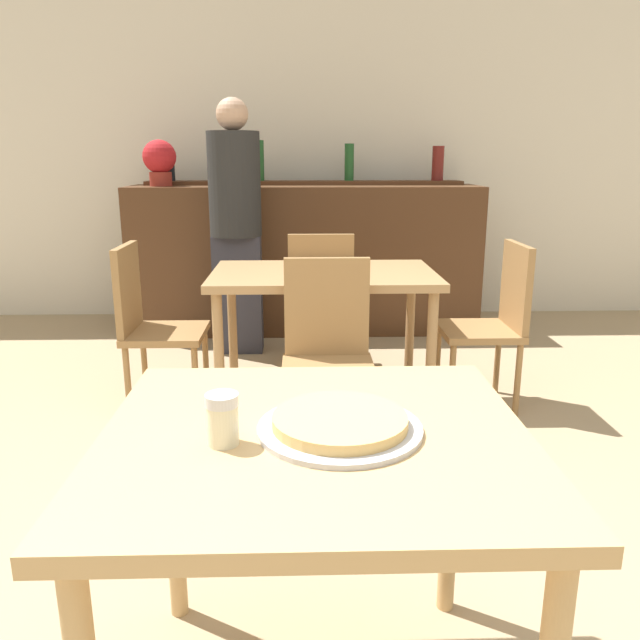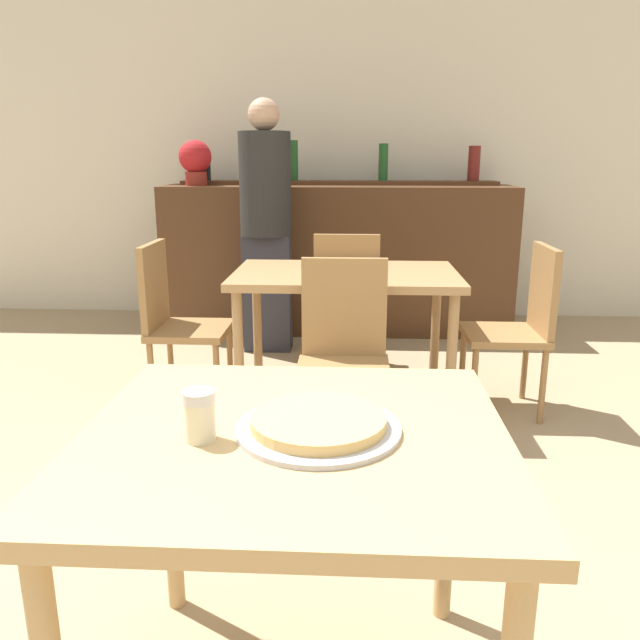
{
  "view_description": "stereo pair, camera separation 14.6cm",
  "coord_description": "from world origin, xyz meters",
  "px_view_note": "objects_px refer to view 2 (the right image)",
  "views": [
    {
      "loc": [
        -0.03,
        -1.22,
        1.31
      ],
      "look_at": [
        0.03,
        0.55,
        0.84
      ],
      "focal_mm": 35.0,
      "sensor_mm": 36.0,
      "label": 1
    },
    {
      "loc": [
        0.12,
        -1.22,
        1.31
      ],
      "look_at": [
        0.03,
        0.55,
        0.84
      ],
      "focal_mm": 35.0,
      "sensor_mm": 36.0,
      "label": 2
    }
  ],
  "objects_px": {
    "pizza_tray": "(319,423)",
    "cheese_shaker": "(200,415)",
    "person_standing": "(266,219)",
    "chair_far_side_right": "(521,320)",
    "chair_far_side_back": "(346,295)",
    "potted_plant": "(195,160)",
    "chair_far_side_front": "(343,347)",
    "chair_far_side_left": "(174,315)"
  },
  "relations": [
    {
      "from": "pizza_tray",
      "to": "potted_plant",
      "type": "bearing_deg",
      "value": 107.69
    },
    {
      "from": "chair_far_side_front",
      "to": "chair_far_side_right",
      "type": "relative_size",
      "value": 1.0
    },
    {
      "from": "potted_plant",
      "to": "cheese_shaker",
      "type": "bearing_deg",
      "value": -76.21
    },
    {
      "from": "pizza_tray",
      "to": "chair_far_side_right",
      "type": "bearing_deg",
      "value": 64.03
    },
    {
      "from": "cheese_shaker",
      "to": "chair_far_side_back",
      "type": "bearing_deg",
      "value": 83.8
    },
    {
      "from": "chair_far_side_right",
      "to": "cheese_shaker",
      "type": "height_order",
      "value": "chair_far_side_right"
    },
    {
      "from": "person_standing",
      "to": "chair_far_side_right",
      "type": "bearing_deg",
      "value": -34.91
    },
    {
      "from": "pizza_tray",
      "to": "potted_plant",
      "type": "height_order",
      "value": "potted_plant"
    },
    {
      "from": "chair_far_side_back",
      "to": "potted_plant",
      "type": "xyz_separation_m",
      "value": [
        -1.13,
        1.01,
        0.78
      ]
    },
    {
      "from": "cheese_shaker",
      "to": "potted_plant",
      "type": "bearing_deg",
      "value": 103.79
    },
    {
      "from": "chair_far_side_front",
      "to": "person_standing",
      "type": "distance_m",
      "value": 1.68
    },
    {
      "from": "chair_far_side_back",
      "to": "person_standing",
      "type": "bearing_deg",
      "value": -41.48
    },
    {
      "from": "chair_far_side_front",
      "to": "chair_far_side_right",
      "type": "height_order",
      "value": "same"
    },
    {
      "from": "cheese_shaker",
      "to": "person_standing",
      "type": "bearing_deg",
      "value": 95.23
    },
    {
      "from": "chair_far_side_front",
      "to": "chair_far_side_left",
      "type": "bearing_deg",
      "value": 149.65
    },
    {
      "from": "pizza_tray",
      "to": "cheese_shaker",
      "type": "height_order",
      "value": "cheese_shaker"
    },
    {
      "from": "chair_far_side_back",
      "to": "chair_far_side_right",
      "type": "height_order",
      "value": "same"
    },
    {
      "from": "chair_far_side_front",
      "to": "pizza_tray",
      "type": "height_order",
      "value": "chair_far_side_front"
    },
    {
      "from": "chair_far_side_back",
      "to": "pizza_tray",
      "type": "bearing_deg",
      "value": 89.25
    },
    {
      "from": "chair_far_side_left",
      "to": "potted_plant",
      "type": "bearing_deg",
      "value": 8.58
    },
    {
      "from": "chair_far_side_front",
      "to": "person_standing",
      "type": "relative_size",
      "value": 0.52
    },
    {
      "from": "chair_far_side_back",
      "to": "chair_far_side_right",
      "type": "xyz_separation_m",
      "value": [
        0.9,
        -0.53,
        0.0
      ]
    },
    {
      "from": "chair_far_side_right",
      "to": "person_standing",
      "type": "distance_m",
      "value": 1.81
    },
    {
      "from": "chair_far_side_left",
      "to": "pizza_tray",
      "type": "bearing_deg",
      "value": -155.59
    },
    {
      "from": "cheese_shaker",
      "to": "chair_far_side_left",
      "type": "bearing_deg",
      "value": 107.69
    },
    {
      "from": "chair_far_side_back",
      "to": "cheese_shaker",
      "type": "bearing_deg",
      "value": 83.8
    },
    {
      "from": "pizza_tray",
      "to": "cheese_shaker",
      "type": "bearing_deg",
      "value": -166.29
    },
    {
      "from": "chair_far_side_left",
      "to": "cheese_shaker",
      "type": "height_order",
      "value": "chair_far_side_left"
    },
    {
      "from": "chair_far_side_front",
      "to": "chair_far_side_back",
      "type": "distance_m",
      "value": 1.06
    },
    {
      "from": "chair_far_side_back",
      "to": "chair_far_side_right",
      "type": "bearing_deg",
      "value": 149.65
    },
    {
      "from": "chair_far_side_left",
      "to": "chair_far_side_right",
      "type": "distance_m",
      "value": 1.8
    },
    {
      "from": "chair_far_side_front",
      "to": "chair_far_side_left",
      "type": "relative_size",
      "value": 1.0
    },
    {
      "from": "pizza_tray",
      "to": "potted_plant",
      "type": "relative_size",
      "value": 1.07
    },
    {
      "from": "chair_far_side_right",
      "to": "chair_far_side_back",
      "type": "bearing_deg",
      "value": -120.35
    },
    {
      "from": "person_standing",
      "to": "chair_far_side_back",
      "type": "bearing_deg",
      "value": -41.48
    },
    {
      "from": "chair_far_side_right",
      "to": "potted_plant",
      "type": "xyz_separation_m",
      "value": [
        -2.04,
        1.54,
        0.78
      ]
    },
    {
      "from": "cheese_shaker",
      "to": "person_standing",
      "type": "height_order",
      "value": "person_standing"
    },
    {
      "from": "chair_far_side_back",
      "to": "pizza_tray",
      "type": "height_order",
      "value": "chair_far_side_back"
    },
    {
      "from": "chair_far_side_left",
      "to": "chair_far_side_right",
      "type": "relative_size",
      "value": 1.0
    },
    {
      "from": "cheese_shaker",
      "to": "potted_plant",
      "type": "distance_m",
      "value": 3.65
    },
    {
      "from": "chair_far_side_right",
      "to": "person_standing",
      "type": "xyz_separation_m",
      "value": [
        -1.45,
        1.01,
        0.41
      ]
    },
    {
      "from": "chair_far_side_front",
      "to": "chair_far_side_left",
      "type": "height_order",
      "value": "same"
    }
  ]
}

